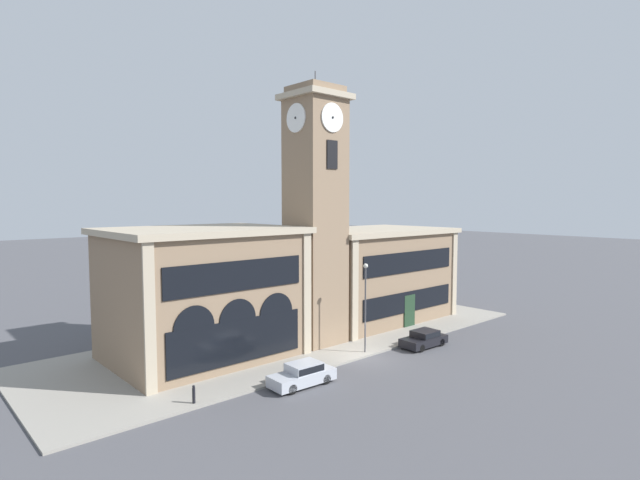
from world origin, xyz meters
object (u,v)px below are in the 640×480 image
Objects in this scene: parked_car_near at (303,374)px; parked_car_mid at (424,338)px; street_lamp at (365,296)px; bollard at (194,394)px.

parked_car_near reaches higher than parked_car_mid.
bollard is (-14.49, -0.14, -3.87)m from street_lamp.
parked_car_mid is at bearing -5.07° from bollard.
parked_car_mid is at bearing -20.58° from street_lamp.
bollard is (-19.45, 1.73, -0.02)m from parked_car_mid.
parked_car_mid is 3.91× the size of bollard.
bollard is at bearing -179.46° from street_lamp.
parked_car_mid is 0.61× the size of street_lamp.
parked_car_near is at bearing 2.18° from parked_car_mid.
bollard is at bearing -12.29° from parked_car_near.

